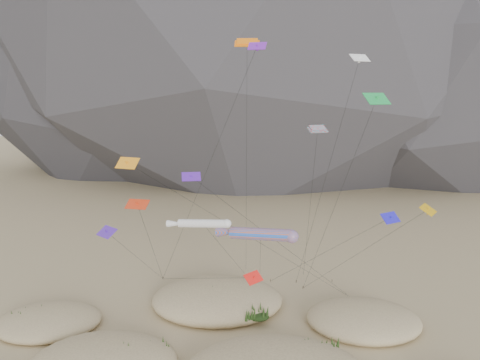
% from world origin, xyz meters
% --- Properties ---
extents(kite_stakes, '(23.64, 5.77, 0.30)m').
position_xyz_m(kite_stakes, '(2.57, 23.34, 0.15)').
color(kite_stakes, '#3F2D1E').
rests_on(kite_stakes, ground).
extents(rainbow_tube_kite, '(8.15, 16.32, 11.41)m').
position_xyz_m(rainbow_tube_kite, '(1.04, 11.23, 10.42)').
color(rainbow_tube_kite, orange).
rests_on(rainbow_tube_kite, ground).
extents(white_tube_kite, '(9.27, 11.97, 11.75)m').
position_xyz_m(white_tube_kite, '(-4.75, 12.53, 11.06)').
color(white_tube_kite, silver).
rests_on(white_tube_kite, ground).
extents(orange_parafoil, '(2.55, 12.95, 29.45)m').
position_xyz_m(orange_parafoil, '(-0.11, 16.59, 28.57)').
color(orange_parafoil, orange).
rests_on(orange_parafoil, ground).
extents(multi_parafoil, '(2.21, 13.26, 20.78)m').
position_xyz_m(multi_parafoil, '(7.03, 14.90, 20.05)').
color(multi_parafoil, red).
rests_on(multi_parafoil, ground).
extents(delta_kites, '(32.56, 18.20, 28.38)m').
position_xyz_m(delta_kites, '(2.23, 10.75, 16.05)').
color(delta_kites, white).
rests_on(delta_kites, ground).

